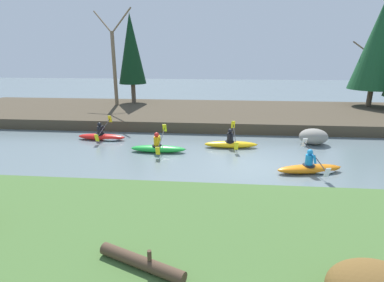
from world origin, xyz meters
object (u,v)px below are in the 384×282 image
Objects in this scene: kayaker_lead at (312,168)px; kayaker_middle at (231,143)px; kayaker_trailing at (158,148)px; kayaker_far_back at (103,136)px; boulder_midstream at (313,137)px; driftwood_log at (141,262)px.

kayaker_lead is 1.00× the size of kayaker_middle.
kayaker_far_back is at bearing 151.89° from kayaker_trailing.
kayaker_far_back is at bearing 146.68° from kayaker_lead.
boulder_midstream is at bearing 3.53° from kayaker_far_back.
kayaker_lead is 4.43m from kayaker_middle.
kayaker_middle is at bearing 123.04° from kayaker_lead.
kayaker_trailing is 3.98m from kayaker_far_back.
boulder_midstream is (11.49, 0.23, 0.22)m from kayaker_far_back.
kayaker_far_back is at bearing 170.71° from kayaker_middle.
boulder_midstream is at bearing 82.77° from driftwood_log.
kayaker_lead is at bearing -18.40° from kayaker_far_back.
kayaker_middle and kayaker_far_back have the same top height.
kayaker_middle is 1.00× the size of kayaker_far_back.
kayaker_trailing is 8.25m from boulder_midstream.
kayaker_lead is 10.98m from kayaker_far_back.
kayaker_middle is 4.51m from boulder_midstream.
kayaker_lead and kayaker_trailing have the same top height.
driftwood_log is (-5.22, -7.13, 0.72)m from kayaker_lead.
boulder_midstream is (7.97, 2.10, 0.20)m from kayaker_trailing.
boulder_midstream is 0.83× the size of driftwood_log.
kayaker_trailing is at bearing -166.30° from kayaker_middle.
boulder_midstream is at bearing 60.96° from kayaker_lead.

